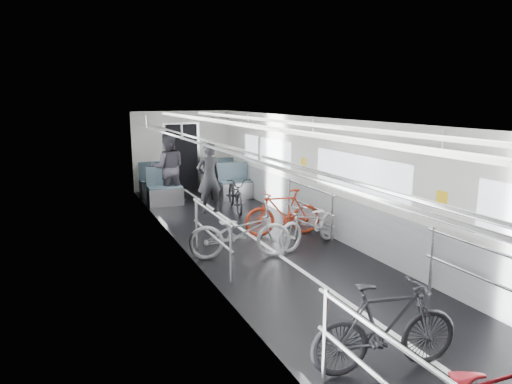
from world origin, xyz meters
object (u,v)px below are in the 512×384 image
bike_left_far (240,232)px  bike_right_mid (311,223)px  person_seated (168,168)px  bike_left_mid (386,327)px  bike_aisle (236,194)px  person_standing (209,178)px  bike_right_far (283,212)px

bike_left_far → bike_right_mid: 1.49m
bike_right_mid → person_seated: person_seated is taller
bike_left_mid → bike_right_mid: bearing=-8.8°
bike_left_mid → bike_right_mid: size_ratio=0.95×
bike_aisle → person_standing: person_standing is taller
bike_right_far → person_seated: size_ratio=0.85×
bike_right_far → bike_aisle: bearing=-166.2°
bike_right_far → person_seated: (-1.45, 3.93, 0.46)m
bike_left_mid → bike_right_far: 4.84m
bike_aisle → bike_left_mid: bearing=-88.1°
bike_right_far → person_standing: size_ratio=0.93×
bike_left_mid → bike_left_far: 3.79m
bike_left_mid → person_standing: 7.14m
person_seated → bike_right_mid: bearing=119.8°
bike_aisle → bike_right_far: bearing=-76.0°
bike_left_mid → person_seated: size_ratio=0.86×
bike_right_mid → person_standing: (-0.98, 3.26, 0.42)m
bike_left_mid → bike_aisle: bearing=2.3°
bike_left_far → bike_aisle: (1.17, 3.23, -0.03)m
bike_right_mid → person_seated: 5.06m
person_seated → bike_left_mid: bearing=102.5°
bike_right_mid → person_standing: person_standing is taller
bike_aisle → person_seated: bearing=139.9°
bike_right_far → bike_aisle: 2.34m
bike_left_mid → bike_aisle: 7.10m
person_standing → bike_aisle: bearing=164.8°
bike_left_mid → person_seated: (-0.24, 8.62, 0.46)m
bike_right_mid → bike_aisle: 3.18m
bike_right_far → person_seated: person_seated is taller
bike_aisle → bike_right_mid: bearing=-73.7°
bike_left_far → bike_left_mid: bearing=-162.8°
bike_aisle → person_seated: person_seated is taller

